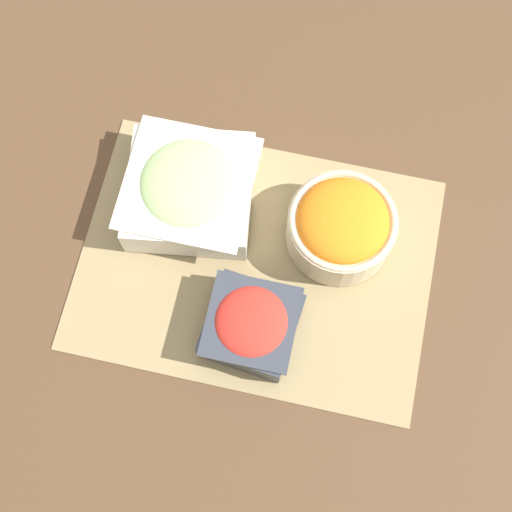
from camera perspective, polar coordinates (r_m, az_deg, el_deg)
ground_plane at (r=1.02m, az=0.00°, el=-0.60°), size 3.00×3.00×0.00m
placemat at (r=1.02m, az=0.00°, el=-0.57°), size 0.50×0.37×0.00m
carrot_bowl at (r=1.00m, az=6.84°, el=2.43°), size 0.15×0.15×0.09m
tomato_bowl at (r=0.96m, az=-0.38°, el=-5.49°), size 0.13×0.13×0.06m
cucumber_bowl at (r=1.02m, az=-5.34°, el=5.33°), size 0.20×0.20×0.07m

